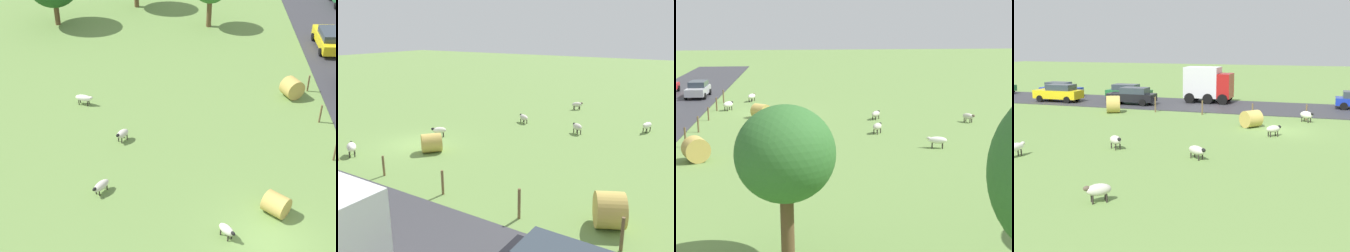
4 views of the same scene
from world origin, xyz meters
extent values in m
plane|color=#6B8E47|center=(0.00, 0.00, 0.00)|extent=(160.00, 160.00, 0.00)
cube|color=#38383D|center=(9.56, 0.00, 0.03)|extent=(8.00, 80.00, 0.06)
ellipsoid|color=white|center=(-11.16, 12.36, 0.52)|extent=(1.24, 0.69, 0.44)
ellipsoid|color=silver|center=(-10.62, 12.24, 0.62)|extent=(0.29, 0.23, 0.20)
cylinder|color=#2D2823|center=(-10.82, 12.41, 0.18)|extent=(0.07, 0.07, 0.36)
cylinder|color=#2D2823|center=(-10.87, 12.17, 0.18)|extent=(0.07, 0.07, 0.36)
ellipsoid|color=beige|center=(-8.00, 8.17, 0.52)|extent=(0.93, 1.02, 0.49)
ellipsoid|color=black|center=(-8.26, 7.82, 0.63)|extent=(0.30, 0.32, 0.20)
cylinder|color=#2D2823|center=(-8.04, 7.89, 0.17)|extent=(0.07, 0.07, 0.34)
cylinder|color=#2D2823|center=(-8.26, 8.05, 0.17)|extent=(0.07, 0.07, 0.34)
cylinder|color=#2D2823|center=(-7.75, 8.29, 0.17)|extent=(0.07, 0.07, 0.34)
cylinder|color=#2D2823|center=(-7.97, 8.45, 0.17)|extent=(0.07, 0.07, 0.34)
ellipsoid|color=beige|center=(-15.66, 5.12, 0.49)|extent=(0.95, 1.02, 0.46)
ellipsoid|color=brown|center=(-15.94, 5.47, 0.59)|extent=(0.30, 0.32, 0.20)
cylinder|color=#2D2823|center=(-15.92, 5.24, 0.16)|extent=(0.07, 0.07, 0.31)
cylinder|color=#2D2823|center=(-15.72, 5.41, 0.16)|extent=(0.07, 0.07, 0.31)
cylinder|color=#2D2823|center=(-15.59, 4.84, 0.16)|extent=(0.07, 0.07, 0.31)
cylinder|color=#2D2823|center=(-15.39, 5.01, 0.16)|extent=(0.07, 0.07, 0.31)
ellipsoid|color=silver|center=(-2.06, 0.24, 0.49)|extent=(0.94, 1.01, 0.44)
ellipsoid|color=black|center=(-1.78, -0.11, 0.59)|extent=(0.30, 0.32, 0.20)
cylinder|color=#2D2823|center=(-1.80, 0.12, 0.16)|extent=(0.07, 0.07, 0.32)
cylinder|color=#2D2823|center=(-1.99, -0.04, 0.16)|extent=(0.07, 0.07, 0.32)
cylinder|color=#2D2823|center=(-2.13, 0.52, 0.16)|extent=(0.07, 0.07, 0.32)
cylinder|color=#2D2823|center=(-2.32, 0.36, 0.16)|extent=(0.07, 0.07, 0.32)
ellipsoid|color=white|center=(3.68, -1.54, 0.55)|extent=(1.02, 1.14, 0.53)
ellipsoid|color=black|center=(3.40, -1.94, 0.67)|extent=(0.30, 0.32, 0.20)
cylinder|color=#2D2823|center=(3.63, -1.85, 0.18)|extent=(0.07, 0.07, 0.35)
cylinder|color=#2D2823|center=(3.40, -1.69, 0.18)|extent=(0.07, 0.07, 0.35)
cylinder|color=#2D2823|center=(3.96, -1.39, 0.18)|extent=(0.07, 0.07, 0.35)
cylinder|color=#2D2823|center=(3.72, -1.23, 0.18)|extent=(0.07, 0.07, 0.35)
ellipsoid|color=beige|center=(-8.65, 3.34, 0.45)|extent=(1.00, 1.17, 0.46)
ellipsoid|color=black|center=(-8.94, 2.90, 0.56)|extent=(0.29, 0.32, 0.20)
cylinder|color=#2D2823|center=(-8.71, 3.01, 0.14)|extent=(0.07, 0.07, 0.28)
cylinder|color=#2D2823|center=(-8.92, 3.15, 0.14)|extent=(0.07, 0.07, 0.28)
cylinder|color=#2D2823|center=(-8.37, 3.52, 0.14)|extent=(0.07, 0.07, 0.28)
cylinder|color=#2D2823|center=(-8.59, 3.66, 0.14)|extent=(0.07, 0.07, 0.28)
cylinder|color=tan|center=(3.35, 13.91, 0.71)|extent=(1.76, 1.61, 1.42)
cylinder|color=tan|center=(0.59, 2.02, 0.59)|extent=(1.67, 1.66, 1.17)
cylinder|color=brown|center=(4.67, -1.50, 0.59)|extent=(0.12, 0.12, 1.19)
cylinder|color=brown|center=(4.67, 2.56, 0.54)|extent=(0.12, 0.12, 1.08)
cylinder|color=brown|center=(4.67, 6.62, 0.59)|extent=(0.12, 0.12, 1.18)
cylinder|color=brown|center=(4.67, 10.68, 0.65)|extent=(0.12, 0.12, 1.30)
cylinder|color=brown|center=(4.67, 14.74, 0.64)|extent=(0.12, 0.12, 1.27)
cube|color=#B21919|center=(11.56, 6.22, 1.69)|extent=(2.42, 1.20, 2.30)
cube|color=silver|center=(11.56, 8.44, 1.98)|extent=(2.42, 3.23, 2.89)
cylinder|color=black|center=(12.77, 6.22, 0.54)|extent=(0.30, 0.96, 0.96)
cylinder|color=black|center=(10.35, 6.22, 0.54)|extent=(0.30, 0.96, 0.96)
cylinder|color=black|center=(12.77, 7.63, 0.54)|extent=(0.30, 0.96, 0.96)
cylinder|color=black|center=(10.35, 7.63, 0.54)|extent=(0.30, 0.96, 0.96)
cylinder|color=black|center=(12.77, 9.41, 0.54)|extent=(0.30, 0.96, 0.96)
cylinder|color=black|center=(10.35, 9.41, 0.54)|extent=(0.30, 0.96, 0.96)
cylinder|color=black|center=(12.17, -4.39, 0.38)|extent=(0.22, 0.64, 0.64)
cylinder|color=black|center=(10.35, -4.39, 0.38)|extent=(0.22, 0.64, 0.64)
cube|color=#1933B2|center=(11.51, 24.04, 0.68)|extent=(1.75, 4.38, 0.60)
cube|color=#333D47|center=(11.51, 24.37, 1.26)|extent=(1.54, 2.41, 0.56)
cylinder|color=black|center=(12.39, 22.62, 0.38)|extent=(0.22, 0.64, 0.64)
cylinder|color=black|center=(10.64, 22.62, 0.38)|extent=(0.22, 0.64, 0.64)
cylinder|color=black|center=(12.39, 25.47, 0.38)|extent=(0.22, 0.64, 0.64)
cylinder|color=black|center=(10.64, 25.47, 0.38)|extent=(0.22, 0.64, 0.64)
cube|color=yellow|center=(7.70, 21.95, 0.78)|extent=(1.85, 4.60, 0.80)
cube|color=#333D47|center=(7.70, 21.60, 1.46)|extent=(1.63, 2.53, 0.56)
cylinder|color=black|center=(6.77, 23.44, 0.38)|extent=(0.22, 0.64, 0.64)
cylinder|color=black|center=(8.62, 23.44, 0.38)|extent=(0.22, 0.64, 0.64)
cylinder|color=black|center=(6.77, 20.45, 0.38)|extent=(0.22, 0.64, 0.64)
cylinder|color=black|center=(8.62, 20.45, 0.38)|extent=(0.22, 0.64, 0.64)
cube|color=black|center=(8.03, 14.33, 0.73)|extent=(1.70, 4.47, 0.70)
cube|color=#333D47|center=(8.03, 13.99, 1.36)|extent=(1.50, 2.46, 0.56)
cylinder|color=black|center=(7.17, 15.78, 0.38)|extent=(0.22, 0.64, 0.64)
cylinder|color=black|center=(8.88, 15.78, 0.38)|extent=(0.22, 0.64, 0.64)
cylinder|color=black|center=(7.17, 12.88, 0.38)|extent=(0.22, 0.64, 0.64)
cylinder|color=black|center=(8.88, 12.88, 0.38)|extent=(0.22, 0.64, 0.64)
cube|color=#237238|center=(11.08, 15.97, 0.70)|extent=(1.72, 4.48, 0.65)
cube|color=#333D47|center=(11.08, 16.31, 1.31)|extent=(1.52, 2.46, 0.56)
cylinder|color=black|center=(11.94, 14.51, 0.38)|extent=(0.22, 0.64, 0.64)
cylinder|color=black|center=(10.21, 14.51, 0.38)|extent=(0.22, 0.64, 0.64)
cylinder|color=black|center=(11.94, 17.43, 0.38)|extent=(0.22, 0.64, 0.64)
cylinder|color=black|center=(10.21, 17.43, 0.38)|extent=(0.22, 0.64, 0.64)
camera|label=1|loc=(-4.30, -17.70, 18.66)|focal=54.82mm
camera|label=2|loc=(15.83, 17.14, 7.37)|focal=38.14mm
camera|label=3|loc=(-2.60, 41.40, 8.14)|focal=52.27mm
camera|label=4|loc=(-29.68, -2.56, 5.92)|focal=47.54mm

